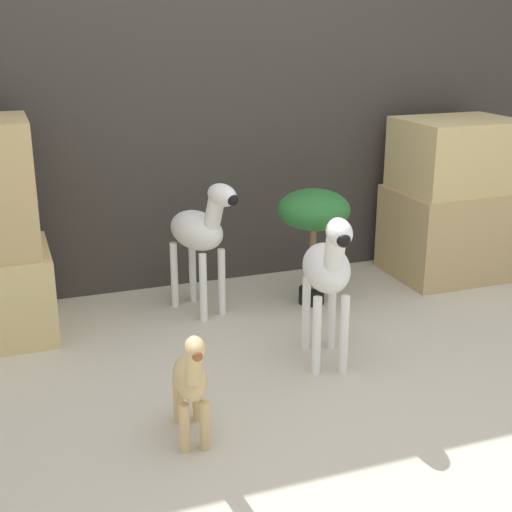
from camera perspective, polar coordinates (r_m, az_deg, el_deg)
ground_plane at (r=2.83m, az=7.62°, el=-12.99°), size 14.00×14.00×0.00m
wall_back at (r=4.04m, az=-3.28°, el=13.14°), size 6.40×0.08×2.20m
rock_pillar_right at (r=4.37m, az=15.49°, el=4.25°), size 0.69×0.56×0.93m
zebra_right at (r=3.08m, az=5.78°, el=-1.03°), size 0.28×0.51×0.72m
zebra_left at (r=3.63m, az=-4.45°, el=2.07°), size 0.32×0.51×0.72m
giraffe_figurine at (r=2.59m, az=-5.22°, el=-9.81°), size 0.16×0.40×0.48m
potted_palm_front at (r=3.74m, az=4.63°, el=3.32°), size 0.38×0.38×0.63m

